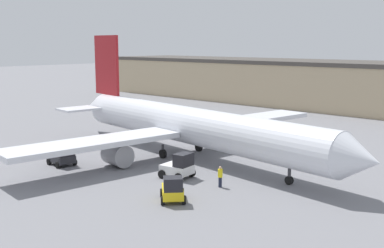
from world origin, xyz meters
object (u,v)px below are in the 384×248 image
baggage_tug (179,166)px  belt_loader_truck (62,156)px  ground_crew_worker (220,176)px  pushback_tug (173,190)px  airplane (185,125)px

baggage_tug → belt_loader_truck: 12.07m
ground_crew_worker → baggage_tug: bearing=-132.8°
ground_crew_worker → pushback_tug: size_ratio=0.57×
ground_crew_worker → baggage_tug: 4.33m
ground_crew_worker → baggage_tug: baggage_tug is taller
airplane → ground_crew_worker: 11.67m
airplane → baggage_tug: (5.44, -6.38, -2.23)m
ground_crew_worker → airplane: bearing=-169.6°
ground_crew_worker → belt_loader_truck: 16.26m
belt_loader_truck → airplane: bearing=67.3°
airplane → pushback_tug: bearing=-43.2°
airplane → pushback_tug: 14.82m
belt_loader_truck → pushback_tug: belt_loader_truck is taller
belt_loader_truck → ground_crew_worker: bearing=22.7°
baggage_tug → belt_loader_truck: baggage_tug is taller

